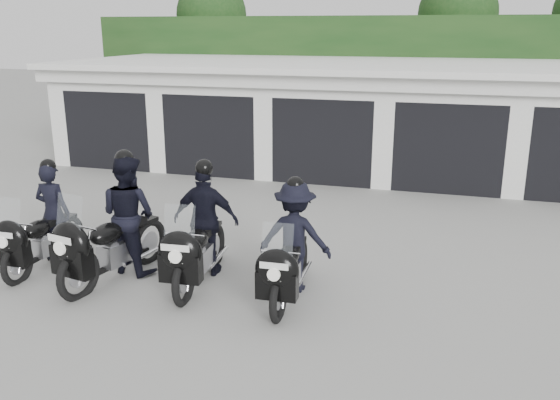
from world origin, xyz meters
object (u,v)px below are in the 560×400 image
(police_bike_a, at_px, (43,225))
(police_bike_c, at_px, (202,229))
(police_bike_b, at_px, (120,223))
(police_bike_d, at_px, (292,245))

(police_bike_a, distance_m, police_bike_c, 2.80)
(police_bike_b, relative_size, police_bike_d, 1.13)
(police_bike_a, height_order, police_bike_d, same)
(police_bike_b, distance_m, police_bike_c, 1.35)
(police_bike_a, height_order, police_bike_b, police_bike_b)
(police_bike_a, bearing_deg, police_bike_c, 5.00)
(police_bike_a, relative_size, police_bike_b, 0.89)
(police_bike_d, bearing_deg, police_bike_a, 179.46)
(police_bike_a, relative_size, police_bike_d, 1.00)
(police_bike_c, xyz_separation_m, police_bike_d, (1.53, -0.15, -0.05))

